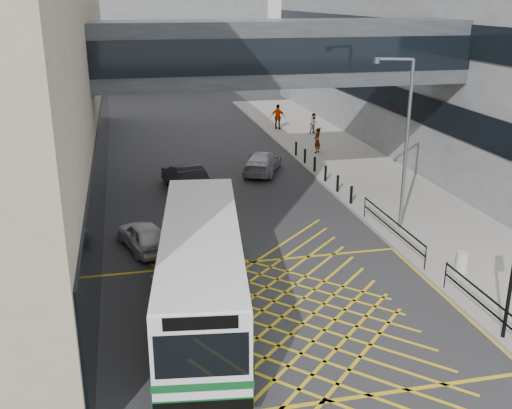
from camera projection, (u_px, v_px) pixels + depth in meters
ground at (282, 317)px, 19.83m from camera, size 120.00×120.00×0.00m
building_far at (139, 6)px, 71.81m from camera, size 28.00×16.00×18.00m
skybridge at (281, 52)px, 29.05m from camera, size 20.00×4.10×3.00m
pavement at (364, 175)px, 35.48m from camera, size 6.00×54.00×0.16m
box_junction at (282, 317)px, 19.83m from camera, size 12.00×9.00×0.01m
bus at (202, 267)px, 19.61m from camera, size 3.95×11.21×3.08m
car_white at (144, 235)px, 24.98m from camera, size 2.66×4.17×1.23m
car_dark at (185, 177)px, 32.61m from camera, size 2.75×4.97×1.47m
car_silver at (262, 162)px, 35.94m from camera, size 3.44×4.76×1.36m
street_lamp at (403, 135)px, 25.76m from camera, size 1.66×0.77×7.50m
litter_bin at (462, 262)px, 22.60m from camera, size 0.47×0.47×0.81m
kerb_railings at (429, 255)px, 22.44m from camera, size 0.05×12.54×1.00m
bollards at (320, 169)px, 34.74m from camera, size 0.14×10.14×0.90m
pedestrian_a at (317, 141)px, 39.85m from camera, size 0.80×0.80×1.66m
pedestrian_b at (314, 124)px, 45.48m from camera, size 0.88×0.71×1.56m
pedestrian_c at (278, 117)px, 47.01m from camera, size 1.26×1.07×1.94m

